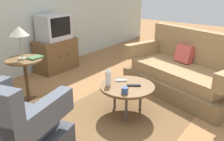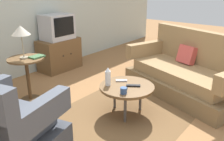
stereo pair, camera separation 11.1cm
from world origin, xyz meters
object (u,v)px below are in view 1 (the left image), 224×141
(armchair, at_px, (7,131))
(book, at_px, (35,57))
(tv_stand, at_px, (56,55))
(table_lamp, at_px, (19,32))
(tv_remote_silver, at_px, (121,80))
(vase, at_px, (108,77))
(mug, at_px, (125,90))
(side_table, at_px, (26,71))
(television, at_px, (54,27))
(coffee_table, at_px, (127,88))
(tv_remote_dark, at_px, (134,85))
(couch, at_px, (184,73))

(armchair, bearing_deg, book, 115.37)
(armchair, distance_m, tv_stand, 2.63)
(table_lamp, relative_size, tv_remote_silver, 3.08)
(armchair, distance_m, vase, 1.34)
(mug, bearing_deg, book, 99.66)
(side_table, bearing_deg, television, 31.33)
(armchair, relative_size, coffee_table, 1.55)
(tv_remote_dark, height_order, tv_remote_silver, same)
(coffee_table, xyz_separation_m, television, (0.63, 2.07, 0.48))
(vase, bearing_deg, couch, -23.74)
(vase, relative_size, tv_remote_silver, 1.64)
(coffee_table, distance_m, mug, 0.25)
(armchair, relative_size, tv_remote_dark, 6.27)
(armchair, distance_m, mug, 1.34)
(coffee_table, bearing_deg, vase, 124.15)
(coffee_table, relative_size, television, 1.22)
(tv_remote_silver, bearing_deg, mug, -88.57)
(coffee_table, relative_size, tv_stand, 0.88)
(armchair, distance_m, table_lamp, 1.44)
(coffee_table, height_order, tv_remote_silver, tv_remote_silver)
(couch, distance_m, mug, 1.36)
(armchair, height_order, tv_stand, armchair)
(tv_stand, distance_m, table_lamp, 1.58)
(armchair, relative_size, table_lamp, 2.40)
(book, bearing_deg, coffee_table, -73.17)
(couch, height_order, television, television)
(couch, distance_m, coffee_table, 1.17)
(table_lamp, relative_size, vase, 1.88)
(armchair, xyz_separation_m, couch, (2.55, -0.78, -0.01))
(tv_stand, height_order, television, television)
(tv_stand, xyz_separation_m, book, (-1.07, -0.82, 0.36))
(couch, xyz_separation_m, television, (-0.49, 2.42, 0.54))
(mug, distance_m, tv_remote_dark, 0.25)
(coffee_table, distance_m, table_lamp, 1.62)
(television, relative_size, book, 2.83)
(couch, bearing_deg, coffee_table, 91.25)
(tv_stand, bearing_deg, armchair, -141.64)
(mug, xyz_separation_m, tv_remote_silver, (0.29, 0.25, -0.03))
(mug, bearing_deg, table_lamp, 104.13)
(couch, bearing_deg, television, 30.05)
(side_table, xyz_separation_m, tv_remote_dark, (0.60, -1.42, -0.06))
(armchair, relative_size, couch, 0.54)
(tv_remote_silver, bearing_deg, vase, -144.56)
(armchair, bearing_deg, side_table, 122.18)
(tv_stand, height_order, tv_remote_silver, tv_stand)
(television, distance_m, tv_remote_dark, 2.27)
(couch, distance_m, book, 2.26)
(tv_remote_dark, bearing_deg, vase, 176.98)
(side_table, bearing_deg, coffee_table, -67.25)
(television, relative_size, mug, 4.78)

